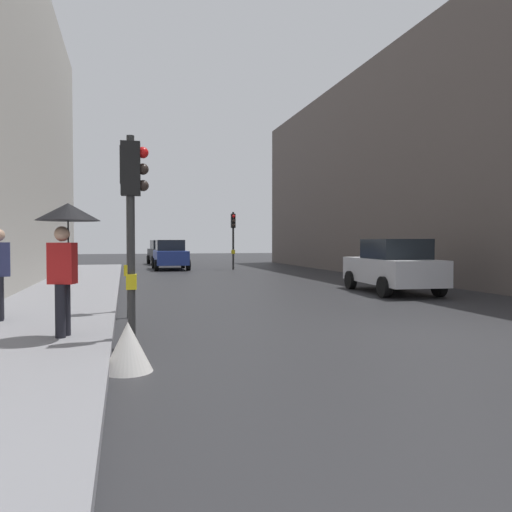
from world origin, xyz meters
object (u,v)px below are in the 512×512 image
(traffic_light_near_left, at_px, (132,202))
(traffic_light_far_median, at_px, (233,230))
(traffic_light_near_right, at_px, (130,196))
(car_blue_van, at_px, (170,255))
(car_silver_hatchback, at_px, (393,266))
(car_dark_suv, at_px, (163,252))
(warning_sign_triangle, at_px, (128,347))
(pedestrian_with_umbrella, at_px, (66,232))

(traffic_light_near_left, xyz_separation_m, traffic_light_far_median, (6.12, 20.72, 0.04))
(traffic_light_near_right, distance_m, car_blue_van, 19.00)
(traffic_light_near_left, height_order, car_blue_van, traffic_light_near_left)
(car_silver_hatchback, bearing_deg, traffic_light_far_median, 98.90)
(car_blue_van, relative_size, car_dark_suv, 0.97)
(traffic_light_near_right, relative_size, car_blue_van, 0.92)
(car_silver_hatchback, xyz_separation_m, car_dark_suv, (-5.76, 21.96, 0.00))
(car_silver_hatchback, xyz_separation_m, warning_sign_triangle, (-8.45, -7.92, -0.55))
(traffic_light_far_median, bearing_deg, car_dark_suv, 114.71)
(traffic_light_near_right, distance_m, car_dark_suv, 25.44)
(car_silver_hatchback, bearing_deg, traffic_light_near_left, -142.40)
(traffic_light_near_left, distance_m, car_blue_van, 22.08)
(traffic_light_near_left, relative_size, traffic_light_near_right, 0.86)
(car_blue_van, bearing_deg, car_silver_hatchback, -69.31)
(traffic_light_near_right, bearing_deg, traffic_light_near_left, -89.91)
(traffic_light_near_left, distance_m, pedestrian_with_umbrella, 1.18)
(traffic_light_far_median, xyz_separation_m, traffic_light_near_right, (-6.12, -17.58, 0.32))
(traffic_light_near_left, distance_m, traffic_light_far_median, 21.61)
(traffic_light_near_left, bearing_deg, traffic_light_near_right, 90.09)
(pedestrian_with_umbrella, bearing_deg, car_dark_suv, 82.66)
(car_blue_van, bearing_deg, warning_sign_triangle, -96.37)
(traffic_light_far_median, height_order, pedestrian_with_umbrella, traffic_light_far_median)
(traffic_light_near_left, xyz_separation_m, car_blue_van, (2.52, 21.89, -1.44))
(traffic_light_near_left, bearing_deg, pedestrian_with_umbrella, 161.53)
(warning_sign_triangle, bearing_deg, car_silver_hatchback, 43.17)
(pedestrian_with_umbrella, height_order, warning_sign_triangle, pedestrian_with_umbrella)
(traffic_light_near_left, distance_m, car_silver_hatchback, 10.64)
(car_dark_suv, bearing_deg, car_silver_hatchback, -75.29)
(car_dark_suv, xyz_separation_m, warning_sign_triangle, (-2.68, -29.88, -0.55))
(car_silver_hatchback, relative_size, pedestrian_with_umbrella, 2.02)
(traffic_light_near_left, relative_size, car_blue_van, 0.80)
(car_silver_hatchback, relative_size, warning_sign_triangle, 6.65)
(traffic_light_far_median, height_order, car_silver_hatchback, traffic_light_far_median)
(pedestrian_with_umbrella, bearing_deg, car_silver_hatchback, 33.00)
(car_dark_suv, bearing_deg, traffic_light_near_left, -95.21)
(car_blue_van, bearing_deg, traffic_light_near_left, -96.56)
(traffic_light_far_median, distance_m, traffic_light_near_right, 18.62)
(car_silver_hatchback, height_order, pedestrian_with_umbrella, pedestrian_with_umbrella)
(car_dark_suv, distance_m, pedestrian_with_umbrella, 28.29)
(traffic_light_far_median, xyz_separation_m, pedestrian_with_umbrella, (-7.14, -20.38, -0.51))
(traffic_light_near_left, distance_m, warning_sign_triangle, 2.49)
(traffic_light_near_left, height_order, traffic_light_far_median, traffic_light_far_median)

